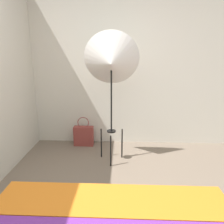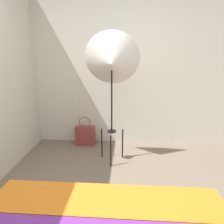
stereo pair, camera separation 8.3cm
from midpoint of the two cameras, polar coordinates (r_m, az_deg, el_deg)
wall_back at (r=3.73m, az=0.42°, el=11.21°), size 8.00×0.05×2.60m
photo_umbrella at (r=2.99m, az=0.74°, el=12.95°), size 0.77×0.46×1.85m
tote_bag at (r=3.83m, az=-6.43°, el=-6.06°), size 0.33×0.13×0.51m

